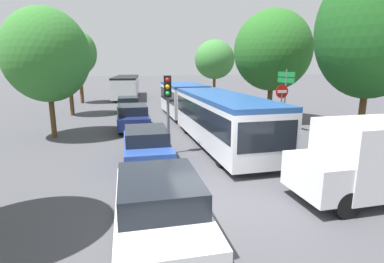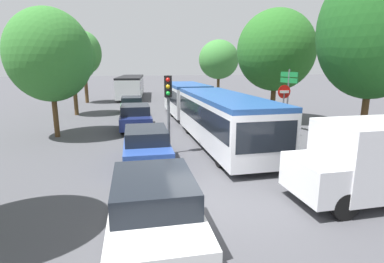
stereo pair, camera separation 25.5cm
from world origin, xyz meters
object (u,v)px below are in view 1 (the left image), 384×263
object	(u,v)px
queued_car_white	(159,207)
white_van	(383,157)
tree_left_distant	(79,53)
tree_right_near	(372,31)
queued_car_green	(128,105)
queued_car_blue	(146,146)
tree_right_mid	(272,53)
queued_car_navy	(133,117)
traffic_light	(168,97)
no_entry_sign	(281,103)
direction_sign_post	(286,87)
tree_left_mid	(48,58)
city_bus_rear	(127,85)
articulated_bus	(201,107)
tree_right_far	(215,61)
tree_left_far	(69,59)

from	to	relation	value
queued_car_white	white_van	xyz separation A→B (m)	(6.62, 0.72, 0.47)
tree_left_distant	tree_right_near	xyz separation A→B (m)	(14.01, -21.42, 0.25)
queued_car_green	queued_car_blue	bearing A→B (deg)	-177.46
tree_right_near	tree_right_mid	world-z (taller)	tree_right_near
queued_car_green	white_van	size ratio (longest dim) A/B	0.79
queued_car_navy	tree_left_distant	distance (m)	15.30
queued_car_green	traffic_light	world-z (taller)	traffic_light
queued_car_blue	tree_right_mid	distance (m)	12.36
queued_car_navy	no_entry_sign	distance (m)	8.62
direction_sign_post	tree_right_mid	size ratio (longest dim) A/B	0.48
tree_left_mid	queued_car_green	bearing A→B (deg)	60.41
traffic_light	tree_right_near	distance (m)	8.81
traffic_light	tree_left_mid	distance (m)	7.21
queued_car_blue	tree_left_mid	world-z (taller)	tree_left_mid
queued_car_navy	tree_right_mid	xyz separation A→B (m)	(9.34, 0.74, 3.88)
city_bus_rear	tree_left_mid	xyz separation A→B (m)	(-4.19, -19.71, 2.75)
queued_car_navy	articulated_bus	bearing A→B (deg)	-105.86
queued_car_white	no_entry_sign	bearing A→B (deg)	-41.94
queued_car_white	queued_car_green	xyz separation A→B (m)	(-0.22, 18.00, -0.08)
city_bus_rear	tree_left_mid	world-z (taller)	tree_left_mid
tree_left_mid	direction_sign_post	bearing A→B (deg)	-5.46
white_van	tree_right_mid	distance (m)	12.86
tree_left_mid	tree_right_far	distance (m)	17.84
city_bus_rear	tree_right_far	xyz separation A→B (m)	(8.62, -7.30, 2.79)
tree_left_distant	tree_right_mid	size ratio (longest dim) A/B	0.95
articulated_bus	no_entry_sign	distance (m)	4.59
queued_car_white	direction_sign_post	world-z (taller)	direction_sign_post
tree_left_distant	articulated_bus	bearing A→B (deg)	-60.75
city_bus_rear	tree_right_mid	bearing A→B (deg)	-147.57
articulated_bus	tree_right_far	size ratio (longest dim) A/B	2.64
queued_car_navy	tree_left_far	xyz separation A→B (m)	(-4.28, 6.23, 3.51)
queued_car_white	tree_left_distant	xyz separation A→B (m)	(-4.61, 26.10, 4.18)
white_van	queued_car_green	bearing A→B (deg)	-68.93
queued_car_navy	tree_left_mid	world-z (taller)	tree_left_mid
direction_sign_post	queued_car_white	bearing A→B (deg)	36.95
queued_car_navy	traffic_light	xyz separation A→B (m)	(1.30, -5.59, 1.75)
tree_left_mid	articulated_bus	bearing A→B (deg)	0.17
queued_car_white	queued_car_navy	world-z (taller)	queued_car_white
queued_car_navy	tree_right_far	distance (m)	14.57
tree_left_far	tree_left_distant	world-z (taller)	tree_left_distant
tree_right_near	queued_car_blue	bearing A→B (deg)	175.29
tree_right_far	articulated_bus	bearing A→B (deg)	-110.68
white_van	tree_left_mid	xyz separation A→B (m)	(-10.87, 10.17, 2.95)
queued_car_navy	queued_car_green	distance (m)	5.89
tree_left_mid	tree_right_near	xyz separation A→B (m)	(13.65, -6.21, 1.02)
tree_left_mid	tree_right_far	world-z (taller)	tree_left_mid
white_van	tree_left_mid	size ratio (longest dim) A/B	0.75
no_entry_sign	tree_left_mid	size ratio (longest dim) A/B	0.42
tree_left_far	tree_right_near	xyz separation A→B (m)	(13.75, -13.65, 0.94)
white_van	tree_left_distant	xyz separation A→B (m)	(-11.24, 25.38, 3.71)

